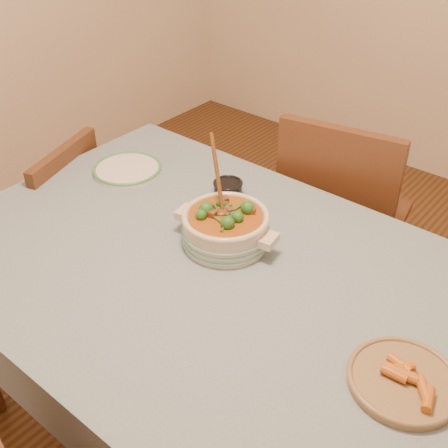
# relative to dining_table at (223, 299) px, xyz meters

# --- Properties ---
(floor) EXTENTS (4.50, 4.50, 0.00)m
(floor) POSITION_rel_dining_table_xyz_m (0.00, 0.00, -0.66)
(floor) COLOR #402512
(floor) RESTS_ON ground
(dining_table) EXTENTS (1.68, 1.08, 0.76)m
(dining_table) POSITION_rel_dining_table_xyz_m (0.00, 0.00, 0.00)
(dining_table) COLOR brown
(dining_table) RESTS_ON floor
(stew_casserole) EXTENTS (0.32, 0.28, 0.30)m
(stew_casserole) POSITION_rel_dining_table_xyz_m (-0.08, 0.11, 0.15)
(stew_casserole) COLOR beige
(stew_casserole) RESTS_ON dining_table
(white_plate) EXTENTS (0.25, 0.25, 0.02)m
(white_plate) POSITION_rel_dining_table_xyz_m (-0.61, 0.21, 0.10)
(white_plate) COLOR silver
(white_plate) RESTS_ON dining_table
(condiment_bowl) EXTENTS (0.11, 0.11, 0.05)m
(condiment_bowl) POSITION_rel_dining_table_xyz_m (-0.24, 0.32, 0.12)
(condiment_bowl) COLOR black
(condiment_bowl) RESTS_ON dining_table
(fried_plate) EXTENTS (0.27, 0.27, 0.04)m
(fried_plate) POSITION_rel_dining_table_xyz_m (0.53, -0.04, 0.11)
(fried_plate) COLOR olive
(fried_plate) RESTS_ON dining_table
(chair_far) EXTENTS (0.51, 0.51, 0.94)m
(chair_far) POSITION_rel_dining_table_xyz_m (-0.05, 0.76, -0.13)
(chair_far) COLOR #562E1A
(chair_far) RESTS_ON floor
(chair_left) EXTENTS (0.48, 0.48, 0.81)m
(chair_left) POSITION_rel_dining_table_xyz_m (-0.93, 0.07, -0.20)
(chair_left) COLOR #562E1A
(chair_left) RESTS_ON floor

